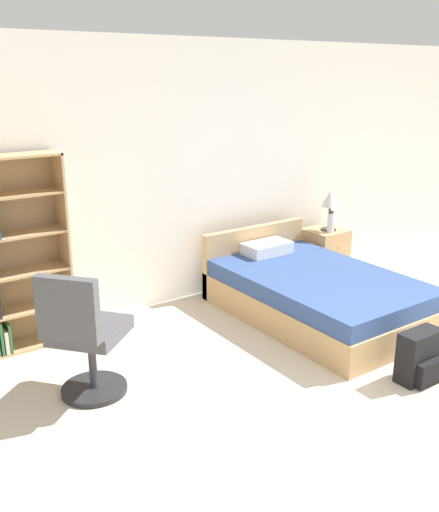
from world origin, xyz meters
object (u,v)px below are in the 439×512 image
water_bottle (331,222)px  backpack_black (420,357)px  bookshelf (2,261)px  nightstand (325,252)px  table_lamp (330,201)px  bed (313,293)px  office_chair (84,337)px

water_bottle → backpack_black: 2.40m
bookshelf → backpack_black: bookshelf is taller
nightstand → backpack_black: nightstand is taller
table_lamp → backpack_black: 2.54m
bed → table_lamp: table_lamp is taller
bookshelf → bed: 2.85m
bookshelf → nightstand: size_ratio=3.04×
bed → backpack_black: bearing=-98.2°
office_chair → table_lamp: bearing=15.5°
water_bottle → backpack_black: bearing=-118.1°
nightstand → backpack_black: bearing=-117.8°
water_bottle → backpack_black: (-1.11, -2.07, -0.47)m
office_chair → table_lamp: size_ratio=2.19×
nightstand → table_lamp: table_lamp is taller
backpack_black → bookshelf: bearing=136.2°
water_bottle → bed: bearing=-142.9°
bed → office_chair: (-2.39, -0.17, 0.26)m
bookshelf → office_chair: size_ratio=1.65×
bookshelf → water_bottle: bearing=-4.1°
office_chair → backpack_black: office_chair is taller
nightstand → water_bottle: water_bottle is taller
office_chair → water_bottle: (3.30, 0.85, 0.17)m
bookshelf → bed: (2.63, -0.94, -0.57)m
office_chair → backpack_black: bearing=-29.2°
table_lamp → water_bottle: table_lamp is taller
table_lamp → water_bottle: (-0.05, -0.07, -0.23)m
bookshelf → backpack_black: (2.42, -2.33, -0.61)m
bookshelf → nightstand: bookshelf is taller
water_bottle → bookshelf: bearing=175.9°
office_chair → table_lamp: 3.49m
nightstand → bookshelf: bearing=177.7°
office_chair → water_bottle: office_chair is taller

